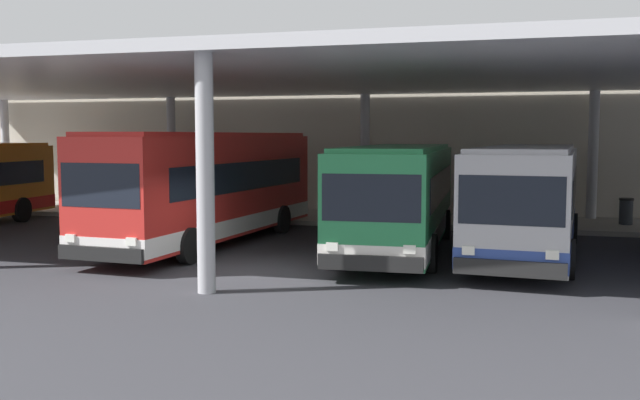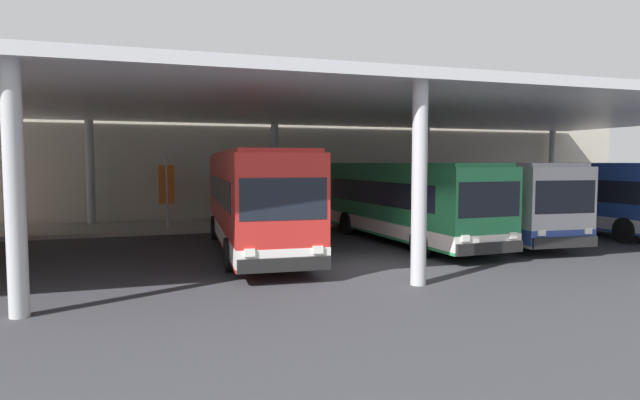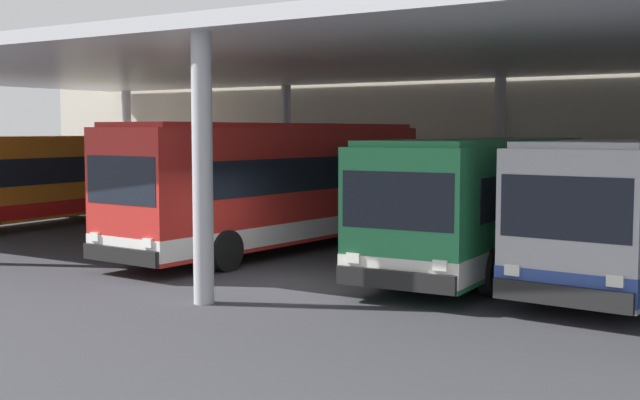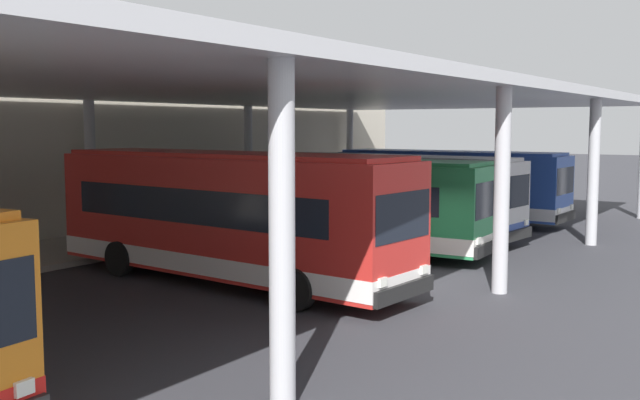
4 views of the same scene
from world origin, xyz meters
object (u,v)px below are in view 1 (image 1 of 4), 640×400
at_px(banner_sign, 218,171).
at_px(bench_waiting, 547,209).
at_px(trash_bin, 626,211).
at_px(bus_second_bay, 209,187).
at_px(bus_middle_bay, 399,197).
at_px(bus_far_bay, 528,199).

bearing_deg(banner_sign, bench_waiting, 3.77).
relative_size(bench_waiting, trash_bin, 1.84).
xyz_separation_m(bus_second_bay, bus_middle_bay, (6.09, 0.20, -0.19)).
distance_m(bus_far_bay, bench_waiting, 7.37).
xyz_separation_m(bench_waiting, trash_bin, (2.81, -0.06, 0.01)).
bearing_deg(bus_middle_bay, banner_sign, 143.33).
relative_size(bus_far_bay, trash_bin, 10.89).
bearing_deg(trash_bin, bus_middle_bay, -134.26).
bearing_deg(bus_far_bay, bus_second_bay, -177.63).
xyz_separation_m(bus_second_bay, bus_far_bay, (9.80, 0.41, -0.19)).
height_order(bus_middle_bay, bus_far_bay, same).
bearing_deg(trash_bin, bench_waiting, 178.87).
xyz_separation_m(bus_middle_bay, banner_sign, (-8.87, 6.60, 0.32)).
height_order(bus_middle_bay, banner_sign, banner_sign).
bearing_deg(bench_waiting, bus_middle_bay, -120.62).
height_order(bus_far_bay, bench_waiting, bus_far_bay).
xyz_separation_m(bus_middle_bay, bus_far_bay, (3.71, 0.21, 0.00)).
distance_m(bus_second_bay, bus_far_bay, 9.81).
height_order(bus_middle_bay, trash_bin, bus_middle_bay).
bearing_deg(bus_second_bay, bench_waiting, 36.13).
bearing_deg(banner_sign, trash_bin, 2.92).
height_order(bus_second_bay, trash_bin, bus_second_bay).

